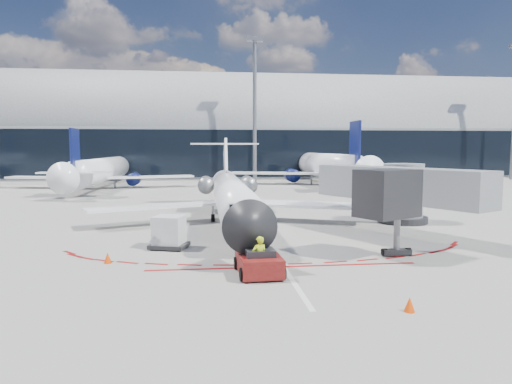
{
  "coord_description": "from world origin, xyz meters",
  "views": [
    {
      "loc": [
        -3.93,
        -34.05,
        6.06
      ],
      "look_at": [
        -0.31,
        -1.64,
        2.9
      ],
      "focal_mm": 32.0,
      "sensor_mm": 36.0,
      "label": 1
    }
  ],
  "objects": [
    {
      "name": "apron_stop_bar",
      "position": [
        0.0,
        -11.5,
        0.01
      ],
      "size": [
        14.0,
        0.25,
        0.01
      ],
      "primitive_type": "cube",
      "color": "maroon",
      "rests_on": "ground"
    },
    {
      "name": "ground",
      "position": [
        0.0,
        0.0,
        0.0
      ],
      "size": [
        260.0,
        260.0,
        0.0
      ],
      "primitive_type": "plane",
      "color": "slate",
      "rests_on": "ground"
    },
    {
      "name": "apron_centerline",
      "position": [
        0.0,
        2.0,
        0.01
      ],
      "size": [
        0.25,
        40.0,
        0.01
      ],
      "primitive_type": "cube",
      "color": "silver",
      "rests_on": "ground"
    },
    {
      "name": "pushback_tug",
      "position": [
        -1.41,
        -12.71,
        0.57
      ],
      "size": [
        2.27,
        5.0,
        1.29
      ],
      "rotation": [
        0.0,
        0.0,
        0.05
      ],
      "color": "#590C0F",
      "rests_on": "ground"
    },
    {
      "name": "safety_cone_right",
      "position": [
        3.56,
        -18.37,
        0.28
      ],
      "size": [
        0.41,
        0.41,
        0.57
      ],
      "primitive_type": "cone",
      "color": "#E23E04",
      "rests_on": "ground"
    },
    {
      "name": "terminal_building",
      "position": [
        0.0,
        64.97,
        8.52
      ],
      "size": [
        150.0,
        24.15,
        24.0
      ],
      "color": "#9C9FA1",
      "rests_on": "ground"
    },
    {
      "name": "regional_jet",
      "position": [
        -1.85,
        2.0,
        2.36
      ],
      "size": [
        22.9,
        28.23,
        7.07
      ],
      "color": "white",
      "rests_on": "ground"
    },
    {
      "name": "light_mast_centre",
      "position": [
        5.0,
        48.0,
        12.5
      ],
      "size": [
        0.7,
        0.7,
        25.0
      ],
      "primitive_type": "cylinder",
      "color": "slate",
      "rests_on": "ground"
    },
    {
      "name": "uld_container",
      "position": [
        -6.14,
        -6.51,
        0.98
      ],
      "size": [
        2.52,
        2.3,
        1.98
      ],
      "rotation": [
        0.0,
        0.0,
        -0.28
      ],
      "color": "black",
      "rests_on": "ground"
    },
    {
      "name": "ramp_worker",
      "position": [
        -1.45,
        -13.27,
        0.98
      ],
      "size": [
        0.81,
        0.62,
        1.97
      ],
      "primitive_type": "imported",
      "rotation": [
        0.0,
        0.0,
        3.37
      ],
      "color": "#C0DC17",
      "rests_on": "ground"
    },
    {
      "name": "bg_airliner_2",
      "position": [
        16.17,
        41.7,
        6.03
      ],
      "size": [
        37.29,
        39.49,
        12.07
      ],
      "primitive_type": null,
      "color": "white",
      "rests_on": "ground"
    },
    {
      "name": "jet_bridge",
      "position": [
        9.79,
        -3.01,
        3.01
      ],
      "size": [
        10.03,
        15.2,
        4.9
      ],
      "color": "gray",
      "rests_on": "ground"
    },
    {
      "name": "safety_cone_left",
      "position": [
        -9.09,
        -9.76,
        0.29
      ],
      "size": [
        0.41,
        0.41,
        0.57
      ],
      "primitive_type": "cone",
      "color": "#E23E04",
      "rests_on": "ground"
    },
    {
      "name": "bg_airliner_1",
      "position": [
        -19.7,
        37.71,
        5.27
      ],
      "size": [
        32.59,
        34.51,
        10.54
      ],
      "primitive_type": null,
      "color": "white",
      "rests_on": "ground"
    }
  ]
}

